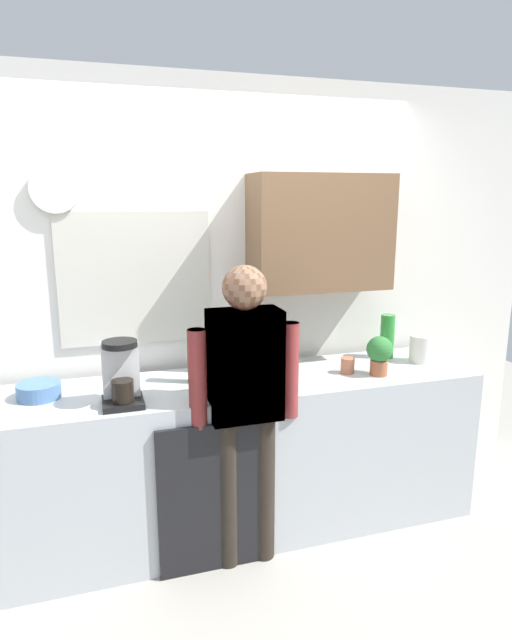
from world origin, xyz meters
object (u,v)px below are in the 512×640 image
coffee_maker (121,375)px  potted_plant (379,353)px  cup_terracotta_mug (348,365)px  person_at_sink (245,394)px  bottle_clear_soda (387,336)px  mixing_bowl (39,390)px  person_guest (245,394)px  bottle_red_vinegar (264,355)px  storage_canister (421,349)px  bottle_green_wine (194,356)px  dish_soap (279,356)px

coffee_maker → potted_plant: (1.44, 0.01, -0.01)m
cup_terracotta_mug → person_at_sink: person_at_sink is taller
bottle_clear_soda → mixing_bowl: 2.08m
person_guest → bottle_red_vinegar: bearing=-143.6°
coffee_maker → bottle_red_vinegar: coffee_maker is taller
potted_plant → coffee_maker: bearing=-179.5°
person_guest → mixing_bowl: bearing=-43.1°
bottle_red_vinegar → storage_canister: bearing=-4.6°
bottle_clear_soda → bottle_red_vinegar: bearing=-175.6°
coffee_maker → bottle_clear_soda: coffee_maker is taller
cup_terracotta_mug → person_at_sink: (-0.70, -0.25, -0.01)m
cup_terracotta_mug → person_guest: (-0.70, -0.25, -0.01)m
cup_terracotta_mug → mixing_bowl: (-1.69, 0.11, -0.01)m
cup_terracotta_mug → mixing_bowl: cup_terracotta_mug is taller
bottle_green_wine → storage_canister: bearing=-1.7°
bottle_clear_soda → person_at_sink: size_ratio=0.17×
storage_canister → mixing_bowl: bearing=179.0°
coffee_maker → dish_soap: bearing=17.7°
bottle_green_wine → bottle_red_vinegar: (0.42, 0.04, -0.04)m
bottle_clear_soda → cup_terracotta_mug: 0.45m
coffee_maker → bottle_clear_soda: size_ratio=1.18×
bottle_green_wine → potted_plant: size_ratio=1.30×
dish_soap → person_guest: bearing=-127.3°
bottle_green_wine → cup_terracotta_mug: (0.89, -0.11, -0.10)m
coffee_maker → bottle_clear_soda: (1.67, 0.31, -0.01)m
bottle_green_wine → bottle_red_vinegar: bearing=5.3°
bottle_red_vinegar → bottle_green_wine: bearing=-174.7°
bottle_red_vinegar → potted_plant: size_ratio=0.96×
dish_soap → person_at_sink: bearing=-127.3°
mixing_bowl → coffee_maker: bearing=-26.6°
bottle_green_wine → person_guest: 0.42m
cup_terracotta_mug → potted_plant: 0.20m
bottle_green_wine → dish_soap: bottle_green_wine is taller
bottle_red_vinegar → person_guest: 0.46m
bottle_green_wine → cup_terracotta_mug: bearing=-7.0°
bottle_green_wine → storage_canister: size_ratio=1.76×
coffee_maker → cup_terracotta_mug: bearing=4.3°
potted_plant → person_at_sink: size_ratio=0.14×
bottle_clear_soda → potted_plant: (-0.23, -0.30, -0.01)m
bottle_clear_soda → potted_plant: 0.38m
bottle_clear_soda → cup_terracotta_mug: bearing=-150.9°
cup_terracotta_mug → bottle_red_vinegar: bearing=162.4°
coffee_maker → bottle_red_vinegar: 0.86m
mixing_bowl → cup_terracotta_mug: bearing=-3.6°
cup_terracotta_mug → person_at_sink: size_ratio=0.06×
bottle_red_vinegar → bottle_clear_soda: bearing=4.4°
bottle_clear_soda → coffee_maker: bearing=-169.5°
bottle_clear_soda → potted_plant: bottle_clear_soda is taller
coffee_maker → storage_canister: size_ratio=1.94×
bottle_clear_soda → storage_canister: bottle_clear_soda is taller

